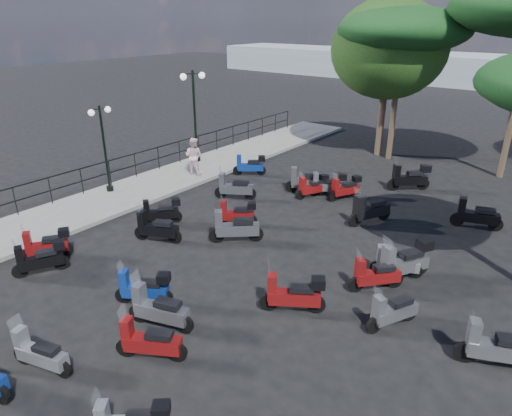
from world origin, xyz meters
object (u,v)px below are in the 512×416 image
Objects in this scene: scooter_1 at (40,259)px; scooter_7 at (39,354)px; scooter_17 at (312,187)px; scooter_23 at (409,178)px; scooter_2 at (47,245)px; scooter_4 at (234,188)px; pedestrian_far at (194,156)px; scooter_9 at (237,214)px; scooter_21 at (375,276)px; scooter_15 at (235,228)px; scooter_27 at (496,348)px; lamp_post_2 at (195,111)px; broadleaf_tree at (389,49)px; scooter_19 at (149,342)px; pine_2 at (403,30)px; scooter_22 at (395,263)px; scooter_5 at (250,166)px; scooter_26 at (392,312)px; scooter_28 at (404,262)px; scooter_31 at (345,189)px; scooter_11 at (328,185)px; scooter_14 at (158,310)px; scooter_13 at (144,288)px; lamp_post_1 at (104,144)px; scooter_16 at (369,211)px; scooter_8 at (156,229)px; scooter_20 at (293,294)px; scooter_29 at (476,216)px; scooter_3 at (161,212)px.

scooter_7 is (3.74, -2.08, -0.05)m from scooter_1.
scooter_23 is at bearing -103.89° from scooter_17.
scooter_2 is 7.46m from scooter_4.
pedestrian_far reaches higher than scooter_23.
scooter_21 is (5.66, -0.90, -0.00)m from scooter_9.
scooter_15 reaches higher than scooter_27.
broadleaf_tree is (6.58, 7.13, 2.72)m from lamp_post_2.
pine_2 is (-1.91, 17.66, 5.87)m from scooter_19.
scooter_7 is 0.99× the size of scooter_23.
scooter_27 is (3.14, -2.24, 0.07)m from scooter_22.
scooter_26 is at bearing -163.13° from scooter_5.
scooter_31 is at bearing -18.81° from scooter_28.
broadleaf_tree is at bearing -27.09° from scooter_11.
scooter_7 is at bearing 130.48° from scooter_23.
scooter_14 is at bearing 169.15° from scooter_5.
scooter_15 reaches higher than scooter_17.
scooter_5 reaches higher than scooter_22.
scooter_5 is 9.70m from pine_2.
broadleaf_tree reaches higher than scooter_28.
scooter_1 is 1.05× the size of scooter_13.
lamp_post_2 is 3.19× the size of scooter_31.
lamp_post_1 reaches higher than scooter_16.
scooter_17 is at bearing -41.38° from scooter_8.
scooter_28 reaches higher than scooter_14.
scooter_11 is 0.83× the size of scooter_14.
scooter_22 is at bearing 158.19° from scooter_31.
scooter_27 is at bearing -80.18° from scooter_14.
scooter_31 is at bearing -14.55° from scooter_21.
scooter_14 reaches higher than scooter_9.
scooter_1 is at bearing 123.93° from scooter_9.
scooter_8 is at bearing 126.82° from scooter_11.
scooter_26 is at bearing -174.67° from scooter_11.
lamp_post_2 is 10.51m from scooter_23.
scooter_23 is (4.86, 9.86, 0.09)m from scooter_8.
scooter_31 is at bearing 178.19° from pedestrian_far.
scooter_23 is 0.19× the size of broadleaf_tree.
scooter_20 reaches higher than scooter_1.
pedestrian_far is at bearing 5.01° from scooter_13.
scooter_28 reaches higher than scooter_19.
lamp_post_2 is 2.62× the size of scooter_29.
pine_2 reaches higher than scooter_28.
scooter_31 is 8.62m from broadleaf_tree.
scooter_14 reaches higher than scooter_3.
scooter_13 is 1.08× the size of scooter_21.
scooter_11 is at bearing -11.50° from scooter_14.
scooter_23 is (3.56, 7.24, 0.11)m from scooter_9.
scooter_22 is 7.47m from scooter_23.
scooter_3 is at bearing 105.40° from scooter_23.
scooter_5 is 6.94m from scooter_16.
scooter_14 is at bearing 139.41° from scooter_29.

